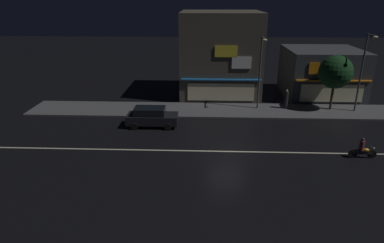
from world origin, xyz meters
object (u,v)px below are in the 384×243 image
(motorcycle_lead, at_px, (362,150))
(streetlamp_mid, at_px, (363,67))
(traffic_cone, at_px, (172,119))
(streetlamp_west, at_px, (261,67))
(pedestrian_on_sidewalk, at_px, (286,100))
(parked_car_near_kerb, at_px, (152,117))

(motorcycle_lead, bearing_deg, streetlamp_mid, -112.79)
(streetlamp_mid, height_order, traffic_cone, streetlamp_mid)
(streetlamp_mid, bearing_deg, traffic_cone, -169.58)
(streetlamp_mid, bearing_deg, streetlamp_west, 177.08)
(pedestrian_on_sidewalk, height_order, motorcycle_lead, pedestrian_on_sidewalk)
(streetlamp_west, bearing_deg, parked_car_near_kerb, -154.11)
(motorcycle_lead, relative_size, traffic_cone, 3.45)
(pedestrian_on_sidewalk, relative_size, traffic_cone, 3.43)
(pedestrian_on_sidewalk, relative_size, motorcycle_lead, 0.99)
(streetlamp_mid, bearing_deg, motorcycle_lead, -110.21)
(streetlamp_mid, height_order, motorcycle_lead, streetlamp_mid)
(streetlamp_west, height_order, streetlamp_mid, streetlamp_mid)
(traffic_cone, bearing_deg, streetlamp_west, 24.34)
(streetlamp_west, distance_m, traffic_cone, 9.68)
(traffic_cone, bearing_deg, streetlamp_mid, 10.42)
(streetlamp_west, bearing_deg, motorcycle_lead, -60.60)
(motorcycle_lead, bearing_deg, traffic_cone, -27.68)
(pedestrian_on_sidewalk, bearing_deg, streetlamp_west, 3.10)
(parked_car_near_kerb, bearing_deg, traffic_cone, -146.97)
(parked_car_near_kerb, xyz_separation_m, motorcycle_lead, (15.33, -5.38, -0.24))
(streetlamp_west, distance_m, parked_car_near_kerb, 11.25)
(streetlamp_mid, relative_size, traffic_cone, 13.19)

